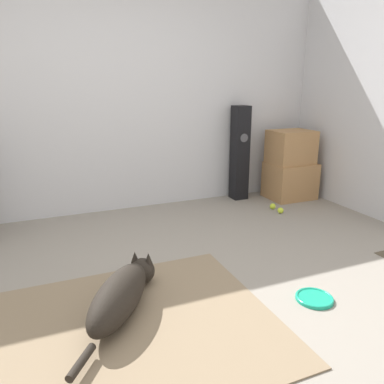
{
  "coord_description": "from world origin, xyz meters",
  "views": [
    {
      "loc": [
        -0.68,
        -2.01,
        1.38
      ],
      "look_at": [
        0.56,
        0.96,
        0.45
      ],
      "focal_mm": 35.0,
      "sensor_mm": 36.0,
      "label": 1
    }
  ],
  "objects": [
    {
      "name": "frisbee",
      "position": [
        0.92,
        -0.3,
        0.01
      ],
      "size": [
        0.25,
        0.25,
        0.03
      ],
      "color": "#199E7A",
      "rests_on": "ground_plane"
    },
    {
      "name": "ground_plane",
      "position": [
        0.0,
        0.0,
        0.0
      ],
      "size": [
        12.0,
        12.0,
        0.0
      ],
      "primitive_type": "plane",
      "color": "gray"
    },
    {
      "name": "tennis_ball_near_speaker",
      "position": [
        1.74,
        1.23,
        0.03
      ],
      "size": [
        0.07,
        0.07,
        0.07
      ],
      "color": "#C6E033",
      "rests_on": "ground_plane"
    },
    {
      "name": "tennis_ball_by_boxes",
      "position": [
        1.75,
        1.39,
        0.03
      ],
      "size": [
        0.07,
        0.07,
        0.07
      ],
      "color": "#C6E033",
      "rests_on": "ground_plane"
    },
    {
      "name": "cardboard_box_upper",
      "position": [
        2.18,
        1.7,
        0.64
      ],
      "size": [
        0.5,
        0.4,
        0.4
      ],
      "color": "#A87A4C",
      "rests_on": "cardboard_box_lower"
    },
    {
      "name": "floor_speaker",
      "position": [
        1.6,
        1.92,
        0.57
      ],
      "size": [
        0.18,
        0.19,
        1.14
      ],
      "color": "black",
      "rests_on": "ground_plane"
    },
    {
      "name": "cardboard_box_lower",
      "position": [
        2.2,
        1.69,
        0.22
      ],
      "size": [
        0.55,
        0.45,
        0.44
      ],
      "color": "#A87A4C",
      "rests_on": "ground_plane"
    },
    {
      "name": "wall_back",
      "position": [
        0.0,
        2.1,
        1.27
      ],
      "size": [
        8.0,
        0.06,
        2.55
      ],
      "color": "silver",
      "rests_on": "ground_plane"
    },
    {
      "name": "dog",
      "position": [
        -0.29,
        0.04,
        0.14
      ],
      "size": [
        0.68,
        0.92,
        0.27
      ],
      "color": "black",
      "rests_on": "area_rug"
    },
    {
      "name": "area_rug",
      "position": [
        -0.26,
        -0.13,
        0.01
      ],
      "size": [
        1.66,
        1.43,
        0.01
      ],
      "color": "#847056",
      "rests_on": "ground_plane"
    }
  ]
}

